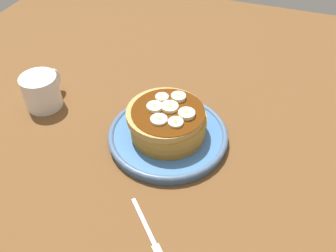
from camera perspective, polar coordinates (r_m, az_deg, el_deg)
name	(u,v)px	position (r cm, az deg, el deg)	size (l,w,h in cm)	color
ground_plane	(168,144)	(73.94, 0.00, -2.96)	(140.00, 140.00, 3.00)	brown
plate	(168,135)	(72.05, 0.00, -1.48)	(24.10, 24.10, 2.15)	#3F72B2
pancake_stack	(167,123)	(69.51, -0.23, 0.51)	(15.52, 15.50, 5.79)	#A06921
banana_slice_0	(171,108)	(68.10, 0.53, 2.96)	(3.37, 3.37, 0.92)	#EFE9BC
banana_slice_1	(162,98)	(70.23, -0.97, 4.47)	(2.63, 2.63, 1.05)	#F7E0BF
banana_slice_2	(187,114)	(66.76, 3.00, 2.00)	(3.19, 3.19, 1.04)	#FCE5B6
banana_slice_3	(154,107)	(68.18, -2.17, 2.97)	(3.11, 3.11, 0.89)	#F9F3BE
banana_slice_4	(159,120)	(65.63, -1.46, 1.00)	(3.16, 3.16, 0.73)	#ECE9C4
banana_slice_5	(176,123)	(65.04, 1.21, 0.56)	(2.88, 2.88, 0.75)	beige
banana_slice_6	(178,97)	(70.48, 1.67, 4.61)	(2.94, 2.94, 1.03)	#F9F2B9
coffee_mug	(42,90)	(83.46, -19.37, 5.39)	(11.00, 7.95, 7.62)	white
fork	(150,233)	(59.58, -2.96, -16.67)	(9.98, 9.79, 0.50)	silver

